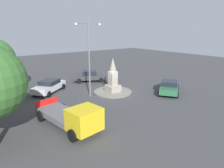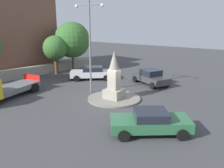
{
  "view_description": "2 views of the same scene",
  "coord_description": "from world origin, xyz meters",
  "px_view_note": "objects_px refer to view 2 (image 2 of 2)",
  "views": [
    {
      "loc": [
        13.14,
        17.39,
        6.88
      ],
      "look_at": [
        0.56,
        0.59,
        1.19
      ],
      "focal_mm": 32.62,
      "sensor_mm": 36.0,
      "label": 1
    },
    {
      "loc": [
        -9.92,
        15.38,
        6.25
      ],
      "look_at": [
        0.01,
        0.29,
        1.35
      ],
      "focal_mm": 38.29,
      "sensor_mm": 36.0,
      "label": 2
    }
  ],
  "objects_px": {
    "car_dark_grey_far_side": "(151,77)",
    "tree_near_wall": "(55,48)",
    "streetlamp": "(90,38)",
    "car_white_near_island": "(92,73)",
    "monument": "(114,79)",
    "tree_far_corner": "(72,40)",
    "corner_building": "(10,35)",
    "car_green_passing": "(150,122)"
  },
  "relations": [
    {
      "from": "car_green_passing",
      "to": "car_dark_grey_far_side",
      "type": "height_order",
      "value": "car_dark_grey_far_side"
    },
    {
      "from": "car_dark_grey_far_side",
      "to": "tree_far_corner",
      "type": "bearing_deg",
      "value": -4.03
    },
    {
      "from": "car_white_near_island",
      "to": "car_green_passing",
      "type": "relative_size",
      "value": 0.98
    },
    {
      "from": "car_dark_grey_far_side",
      "to": "car_white_near_island",
      "type": "bearing_deg",
      "value": 13.91
    },
    {
      "from": "car_dark_grey_far_side",
      "to": "corner_building",
      "type": "bearing_deg",
      "value": 9.92
    },
    {
      "from": "streetlamp",
      "to": "tree_far_corner",
      "type": "distance_m",
      "value": 9.95
    },
    {
      "from": "car_dark_grey_far_side",
      "to": "tree_near_wall",
      "type": "relative_size",
      "value": 0.99
    },
    {
      "from": "monument",
      "to": "tree_near_wall",
      "type": "height_order",
      "value": "tree_near_wall"
    },
    {
      "from": "car_green_passing",
      "to": "tree_far_corner",
      "type": "distance_m",
      "value": 18.84
    },
    {
      "from": "tree_near_wall",
      "to": "tree_far_corner",
      "type": "relative_size",
      "value": 0.75
    },
    {
      "from": "car_white_near_island",
      "to": "tree_far_corner",
      "type": "relative_size",
      "value": 0.76
    },
    {
      "from": "streetlamp",
      "to": "car_white_near_island",
      "type": "distance_m",
      "value": 6.32
    },
    {
      "from": "monument",
      "to": "tree_far_corner",
      "type": "relative_size",
      "value": 0.63
    },
    {
      "from": "corner_building",
      "to": "tree_near_wall",
      "type": "distance_m",
      "value": 6.64
    },
    {
      "from": "tree_near_wall",
      "to": "tree_far_corner",
      "type": "height_order",
      "value": "tree_far_corner"
    },
    {
      "from": "streetlamp",
      "to": "car_green_passing",
      "type": "height_order",
      "value": "streetlamp"
    },
    {
      "from": "car_dark_grey_far_side",
      "to": "monument",
      "type": "bearing_deg",
      "value": 85.01
    },
    {
      "from": "car_white_near_island",
      "to": "monument",
      "type": "bearing_deg",
      "value": 142.57
    },
    {
      "from": "monument",
      "to": "tree_far_corner",
      "type": "bearing_deg",
      "value": -32.46
    },
    {
      "from": "car_green_passing",
      "to": "corner_building",
      "type": "height_order",
      "value": "corner_building"
    },
    {
      "from": "car_white_near_island",
      "to": "tree_near_wall",
      "type": "bearing_deg",
      "value": 1.68
    },
    {
      "from": "tree_near_wall",
      "to": "tree_far_corner",
      "type": "xyz_separation_m",
      "value": [
        -0.4,
        -2.45,
        0.79
      ]
    },
    {
      "from": "car_green_passing",
      "to": "monument",
      "type": "bearing_deg",
      "value": -38.16
    },
    {
      "from": "streetlamp",
      "to": "car_dark_grey_far_side",
      "type": "bearing_deg",
      "value": -120.52
    },
    {
      "from": "car_green_passing",
      "to": "tree_near_wall",
      "type": "distance_m",
      "value": 17.82
    },
    {
      "from": "car_dark_grey_far_side",
      "to": "tree_near_wall",
      "type": "distance_m",
      "value": 11.68
    },
    {
      "from": "monument",
      "to": "corner_building",
      "type": "bearing_deg",
      "value": -9.17
    },
    {
      "from": "car_dark_grey_far_side",
      "to": "tree_far_corner",
      "type": "height_order",
      "value": "tree_far_corner"
    },
    {
      "from": "monument",
      "to": "corner_building",
      "type": "relative_size",
      "value": 0.41
    },
    {
      "from": "streetlamp",
      "to": "tree_near_wall",
      "type": "bearing_deg",
      "value": -24.79
    },
    {
      "from": "car_white_near_island",
      "to": "tree_near_wall",
      "type": "distance_m",
      "value": 5.65
    },
    {
      "from": "corner_building",
      "to": "tree_near_wall",
      "type": "height_order",
      "value": "corner_building"
    },
    {
      "from": "streetlamp",
      "to": "car_dark_grey_far_side",
      "type": "relative_size",
      "value": 1.76
    },
    {
      "from": "streetlamp",
      "to": "car_green_passing",
      "type": "bearing_deg",
      "value": 150.57
    },
    {
      "from": "car_green_passing",
      "to": "tree_far_corner",
      "type": "height_order",
      "value": "tree_far_corner"
    },
    {
      "from": "monument",
      "to": "car_dark_grey_far_side",
      "type": "relative_size",
      "value": 0.85
    },
    {
      "from": "monument",
      "to": "tree_far_corner",
      "type": "xyz_separation_m",
      "value": [
        10.42,
        -6.63,
        2.12
      ]
    },
    {
      "from": "monument",
      "to": "car_white_near_island",
      "type": "relative_size",
      "value": 0.82
    },
    {
      "from": "car_white_near_island",
      "to": "tree_far_corner",
      "type": "xyz_separation_m",
      "value": [
        4.76,
        -2.3,
        3.09
      ]
    },
    {
      "from": "streetlamp",
      "to": "corner_building",
      "type": "relative_size",
      "value": 0.86
    },
    {
      "from": "corner_building",
      "to": "monument",
      "type": "bearing_deg",
      "value": 170.83
    },
    {
      "from": "monument",
      "to": "streetlamp",
      "type": "height_order",
      "value": "streetlamp"
    }
  ]
}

